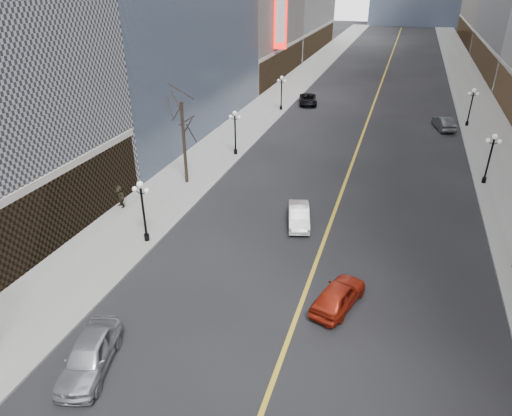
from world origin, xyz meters
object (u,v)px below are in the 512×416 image
Objects in this scene: car_nb_near at (89,355)px; car_sb_mid at (338,295)px; streetlamp_east_2 at (491,154)px; streetlamp_west_1 at (143,205)px; car_sb_far at (444,123)px; car_nb_mid at (299,216)px; car_nb_far at (308,99)px; streetlamp_east_3 at (471,103)px; streetlamp_west_2 at (235,128)px; streetlamp_west_3 at (281,89)px.

car_sb_mid is (10.48, 8.19, -0.07)m from car_nb_near.
car_nb_near is (-20.28, -28.98, -2.07)m from streetlamp_east_2.
streetlamp_west_1 is 1.01× the size of car_sb_mid.
car_sb_far is at bearing -84.15° from car_sb_mid.
streetlamp_east_2 is at bearing 26.16° from car_nb_mid.
car_nb_far is 19.12m from car_sb_far.
streetlamp_east_2 reaches higher than car_nb_near.
streetlamp_east_3 is at bearing -87.55° from car_sb_mid.
car_sb_mid is at bearing -56.42° from streetlamp_west_2.
streetlamp_east_2 is 1.01× the size of car_sb_mid.
car_nb_mid is at bearing -72.50° from streetlamp_west_3.
car_sb_mid is 37.41m from car_sb_far.
streetlamp_west_1 is at bearing -90.00° from streetlamp_west_3.
streetlamp_east_3 is 1.00× the size of streetlamp_west_1.
car_nb_near is 0.95× the size of car_nb_far.
car_nb_far reaches higher than car_nb_mid.
streetlamp_west_2 is 0.88× the size of car_nb_far.
car_nb_mid is (9.52, 5.80, -2.20)m from streetlamp_west_1.
streetlamp_east_2 is at bearing -90.00° from streetlamp_east_3.
car_nb_far is (-6.72, 34.61, 0.01)m from car_nb_mid.
streetlamp_east_3 is 40.06m from car_sb_mid.
car_nb_mid is (9.52, -12.20, -2.20)m from streetlamp_west_2.
car_nb_near is (3.32, -46.98, -2.07)m from streetlamp_west_3.
streetlamp_east_3 and streetlamp_west_1 have the same top height.
streetlamp_east_3 reaches higher than car_sb_far.
streetlamp_west_1 and streetlamp_west_3 have the same top height.
car_nb_far is at bearing 168.03° from streetlamp_east_3.
streetlamp_east_3 is at bearing -157.81° from car_sb_far.
streetlamp_west_3 is 1.05× the size of car_nb_mid.
car_nb_near is 13.31m from car_sb_mid.
streetlamp_east_2 is 18.00m from streetlamp_east_3.
streetlamp_west_3 is 0.88× the size of car_nb_far.
streetlamp_west_1 is 1.05× the size of car_nb_mid.
streetlamp_west_3 is (-23.60, 18.00, 0.00)m from streetlamp_east_2.
streetlamp_west_3 is 1.01× the size of car_sb_mid.
car_sb_far is (18.00, -6.45, 0.06)m from car_nb_far.
car_nb_near is at bearing -124.99° from streetlamp_east_2.
streetlamp_west_2 reaches higher than car_nb_near.
car_nb_near is at bearing -83.47° from streetlamp_west_2.
car_sb_mid is (13.80, -20.79, -2.14)m from streetlamp_west_2.
streetlamp_west_3 is at bearing 78.77° from car_nb_near.
car_nb_mid is 0.96× the size of car_sb_mid.
streetlamp_east_2 reaches higher than car_sb_mid.
streetlamp_west_1 is (-23.60, -18.00, 0.00)m from streetlamp_east_2.
car_sb_far reaches higher than car_sb_mid.
car_nb_mid is at bearing -92.89° from car_nb_far.
streetlamp_west_2 is 29.24m from car_nb_near.
streetlamp_west_2 reaches higher than car_nb_mid.
streetlamp_west_3 is at bearing 90.00° from streetlamp_west_2.
car_nb_far is at bearing 86.24° from car_nb_mid.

